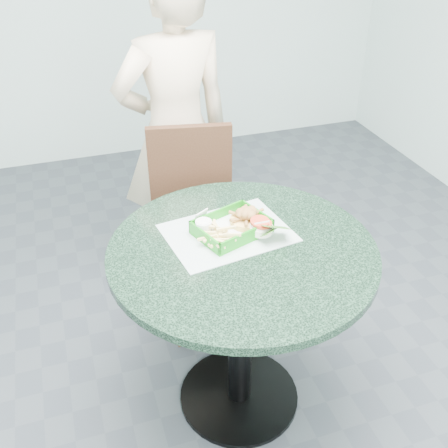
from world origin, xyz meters
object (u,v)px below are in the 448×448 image
object	(u,v)px
food_basket	(232,234)
crab_sandwich	(249,223)
cafe_table	(241,290)
sauce_ramekin	(204,224)
diner_person	(175,126)
dining_chair	(197,216)

from	to	relation	value
food_basket	crab_sandwich	size ratio (longest dim) A/B	2.07
cafe_table	sauce_ramekin	distance (m)	0.27
food_basket	diner_person	bearing A→B (deg)	89.58
sauce_ramekin	dining_chair	bearing A→B (deg)	77.93
cafe_table	sauce_ramekin	bearing A→B (deg)	125.57
crab_sandwich	diner_person	bearing A→B (deg)	93.99
dining_chair	crab_sandwich	bearing A→B (deg)	-73.15
diner_person	sauce_ramekin	xyz separation A→B (m)	(-0.09, -0.79, -0.03)
cafe_table	sauce_ramekin	xyz separation A→B (m)	(-0.10, 0.13, 0.22)
cafe_table	diner_person	bearing A→B (deg)	90.06
cafe_table	diner_person	xyz separation A→B (m)	(-0.00, 0.93, 0.25)
dining_chair	diner_person	world-z (taller)	diner_person
dining_chair	sauce_ramekin	xyz separation A→B (m)	(-0.10, -0.47, 0.27)
dining_chair	crab_sandwich	size ratio (longest dim) A/B	8.00
dining_chair	sauce_ramekin	world-z (taller)	dining_chair
cafe_table	crab_sandwich	distance (m)	0.24
cafe_table	diner_person	distance (m)	0.96
cafe_table	dining_chair	bearing A→B (deg)	89.63
cafe_table	dining_chair	xyz separation A→B (m)	(0.00, 0.60, -0.05)
food_basket	crab_sandwich	bearing A→B (deg)	-2.87
food_basket	sauce_ramekin	xyz separation A→B (m)	(-0.09, 0.04, 0.03)
dining_chair	sauce_ramekin	distance (m)	0.55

